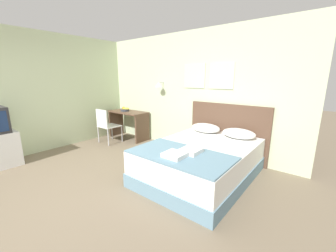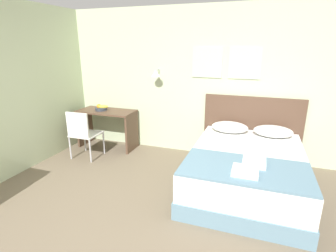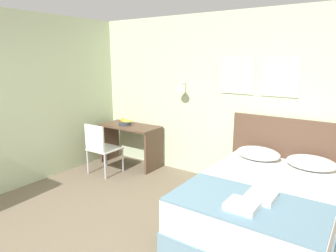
{
  "view_description": "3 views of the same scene",
  "coord_description": "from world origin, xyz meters",
  "px_view_note": "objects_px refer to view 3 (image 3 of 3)",
  "views": [
    {
      "loc": [
        2.78,
        -1.02,
        1.68
      ],
      "look_at": [
        0.29,
        2.1,
        0.72
      ],
      "focal_mm": 22.0,
      "sensor_mm": 36.0,
      "label": 1
    },
    {
      "loc": [
        1.26,
        -1.67,
        1.98
      ],
      "look_at": [
        -0.06,
        2.05,
        0.76
      ],
      "focal_mm": 28.0,
      "sensor_mm": 36.0,
      "label": 2
    },
    {
      "loc": [
        2.07,
        -1.37,
        1.98
      ],
      "look_at": [
        -0.15,
        1.85,
        1.08
      ],
      "focal_mm": 32.0,
      "sensor_mm": 36.0,
      "label": 3
    }
  ],
  "objects_px": {
    "desk": "(130,138)",
    "folded_towel_mid_bed": "(242,205)",
    "throw_blanket": "(246,203)",
    "bed": "(263,207)",
    "pillow_right": "(311,163)",
    "fruit_bowl": "(125,123)",
    "headboard": "(288,158)",
    "desk_chair": "(100,145)",
    "folded_towel_near_foot": "(261,196)",
    "pillow_left": "(258,153)"
  },
  "relations": [
    {
      "from": "throw_blanket",
      "to": "fruit_bowl",
      "type": "height_order",
      "value": "fruit_bowl"
    },
    {
      "from": "throw_blanket",
      "to": "folded_towel_mid_bed",
      "type": "bearing_deg",
      "value": -86.36
    },
    {
      "from": "pillow_left",
      "to": "throw_blanket",
      "type": "xyz_separation_m",
      "value": [
        0.34,
        -1.38,
        -0.07
      ]
    },
    {
      "from": "pillow_left",
      "to": "desk_chair",
      "type": "bearing_deg",
      "value": -165.32
    },
    {
      "from": "bed",
      "to": "folded_towel_mid_bed",
      "type": "distance_m",
      "value": 0.82
    },
    {
      "from": "pillow_left",
      "to": "desk_chair",
      "type": "height_order",
      "value": "desk_chair"
    },
    {
      "from": "pillow_left",
      "to": "throw_blanket",
      "type": "height_order",
      "value": "pillow_left"
    },
    {
      "from": "throw_blanket",
      "to": "folded_towel_mid_bed",
      "type": "height_order",
      "value": "folded_towel_mid_bed"
    },
    {
      "from": "throw_blanket",
      "to": "desk_chair",
      "type": "distance_m",
      "value": 2.92
    },
    {
      "from": "headboard",
      "to": "pillow_left",
      "type": "height_order",
      "value": "headboard"
    },
    {
      "from": "bed",
      "to": "pillow_left",
      "type": "xyz_separation_m",
      "value": [
        -0.34,
        0.78,
        0.38
      ]
    },
    {
      "from": "folded_towel_near_foot",
      "to": "pillow_left",
      "type": "bearing_deg",
      "value": 109.53
    },
    {
      "from": "desk_chair",
      "to": "fruit_bowl",
      "type": "relative_size",
      "value": 3.4
    },
    {
      "from": "folded_towel_mid_bed",
      "to": "fruit_bowl",
      "type": "xyz_separation_m",
      "value": [
        -2.84,
        1.5,
        0.17
      ]
    },
    {
      "from": "headboard",
      "to": "desk",
      "type": "xyz_separation_m",
      "value": [
        -2.73,
        -0.28,
        -0.05
      ]
    },
    {
      "from": "bed",
      "to": "pillow_left",
      "type": "height_order",
      "value": "pillow_left"
    },
    {
      "from": "desk",
      "to": "folded_towel_mid_bed",
      "type": "bearing_deg",
      "value": -29.15
    },
    {
      "from": "pillow_left",
      "to": "folded_towel_near_foot",
      "type": "xyz_separation_m",
      "value": [
        0.44,
        -1.23,
        -0.03
      ]
    },
    {
      "from": "bed",
      "to": "folded_towel_mid_bed",
      "type": "relative_size",
      "value": 7.24
    },
    {
      "from": "desk",
      "to": "fruit_bowl",
      "type": "height_order",
      "value": "fruit_bowl"
    },
    {
      "from": "desk_chair",
      "to": "fruit_bowl",
      "type": "bearing_deg",
      "value": 89.59
    },
    {
      "from": "headboard",
      "to": "fruit_bowl",
      "type": "relative_size",
      "value": 6.32
    },
    {
      "from": "pillow_left",
      "to": "throw_blanket",
      "type": "relative_size",
      "value": 0.41
    },
    {
      "from": "folded_towel_near_foot",
      "to": "desk_chair",
      "type": "bearing_deg",
      "value": 168.79
    },
    {
      "from": "headboard",
      "to": "desk_chair",
      "type": "xyz_separation_m",
      "value": [
        -2.83,
        -0.94,
        -0.06
      ]
    },
    {
      "from": "headboard",
      "to": "pillow_left",
      "type": "xyz_separation_m",
      "value": [
        -0.34,
        -0.29,
        0.09
      ]
    },
    {
      "from": "pillow_left",
      "to": "desk",
      "type": "bearing_deg",
      "value": 179.87
    },
    {
      "from": "pillow_left",
      "to": "folded_towel_mid_bed",
      "type": "relative_size",
      "value": 2.11
    },
    {
      "from": "folded_towel_near_foot",
      "to": "folded_towel_mid_bed",
      "type": "bearing_deg",
      "value": -106.64
    },
    {
      "from": "folded_towel_near_foot",
      "to": "desk",
      "type": "relative_size",
      "value": 0.26
    },
    {
      "from": "bed",
      "to": "desk",
      "type": "height_order",
      "value": "desk"
    },
    {
      "from": "fruit_bowl",
      "to": "folded_towel_mid_bed",
      "type": "bearing_deg",
      "value": -27.92
    },
    {
      "from": "headboard",
      "to": "pillow_right",
      "type": "distance_m",
      "value": 0.46
    },
    {
      "from": "bed",
      "to": "desk_chair",
      "type": "relative_size",
      "value": 2.34
    },
    {
      "from": "throw_blanket",
      "to": "folded_towel_mid_bed",
      "type": "relative_size",
      "value": 5.18
    },
    {
      "from": "fruit_bowl",
      "to": "pillow_left",
      "type": "bearing_deg",
      "value": 0.47
    },
    {
      "from": "pillow_right",
      "to": "throw_blanket",
      "type": "distance_m",
      "value": 1.42
    },
    {
      "from": "headboard",
      "to": "throw_blanket",
      "type": "relative_size",
      "value": 1.11
    },
    {
      "from": "pillow_left",
      "to": "desk",
      "type": "xyz_separation_m",
      "value": [
        -2.39,
        0.01,
        -0.14
      ]
    },
    {
      "from": "desk_chair",
      "to": "bed",
      "type": "bearing_deg",
      "value": -2.5
    },
    {
      "from": "pillow_right",
      "to": "desk_chair",
      "type": "relative_size",
      "value": 0.68
    },
    {
      "from": "pillow_left",
      "to": "pillow_right",
      "type": "distance_m",
      "value": 0.68
    },
    {
      "from": "bed",
      "to": "desk",
      "type": "distance_m",
      "value": 2.85
    },
    {
      "from": "bed",
      "to": "folded_towel_near_foot",
      "type": "xyz_separation_m",
      "value": [
        0.1,
        -0.46,
        0.35
      ]
    },
    {
      "from": "bed",
      "to": "fruit_bowl",
      "type": "height_order",
      "value": "fruit_bowl"
    },
    {
      "from": "headboard",
      "to": "fruit_bowl",
      "type": "bearing_deg",
      "value": -173.73
    },
    {
      "from": "pillow_right",
      "to": "desk",
      "type": "height_order",
      "value": "desk"
    },
    {
      "from": "pillow_right",
      "to": "folded_towel_mid_bed",
      "type": "distance_m",
      "value": 1.56
    },
    {
      "from": "pillow_right",
      "to": "desk_chair",
      "type": "height_order",
      "value": "desk_chair"
    },
    {
      "from": "throw_blanket",
      "to": "desk",
      "type": "xyz_separation_m",
      "value": [
        -2.73,
        1.38,
        -0.07
      ]
    }
  ]
}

